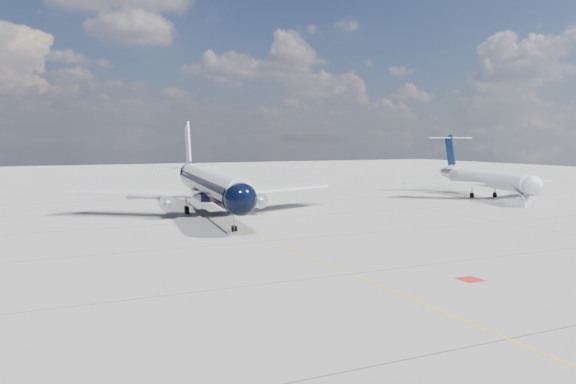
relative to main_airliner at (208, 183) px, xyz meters
name	(u,v)px	position (x,y,z in m)	size (l,w,h in m)	color
ground	(211,216)	(-0.60, -3.00, -4.01)	(320.00, 320.00, 0.00)	gray
taxiway_centerline	(223,221)	(-0.60, -8.00, -4.01)	(0.16, 160.00, 0.01)	#FFB70D
red_marking	(470,279)	(6.20, -43.00, -4.01)	(1.60, 1.60, 0.01)	maroon
main_airliner	(208,183)	(0.00, 0.00, 0.00)	(36.49, 44.71, 12.93)	black
regional_jet	(481,177)	(48.73, 0.46, -0.55)	(27.25, 31.89, 10.96)	silver
boarding_stair	(518,201)	(44.58, -11.65, -3.36)	(3.46, 3.84, 3.49)	silver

